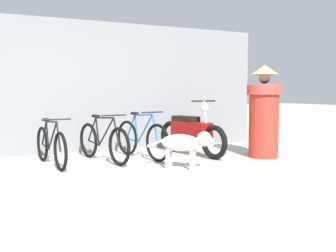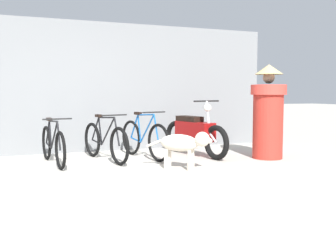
# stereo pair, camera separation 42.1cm
# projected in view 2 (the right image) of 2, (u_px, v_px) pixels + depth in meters

# --- Properties ---
(ground_plane) EXTENTS (60.00, 60.00, 0.00)m
(ground_plane) POSITION_uv_depth(u_px,v_px,m) (132.00, 182.00, 5.28)
(ground_plane) COLOR #B7B2A5
(shop_wall_back) EXTENTS (7.95, 0.20, 2.63)m
(shop_wall_back) POSITION_uv_depth(u_px,v_px,m) (89.00, 87.00, 7.99)
(shop_wall_back) COLOR slate
(shop_wall_back) RESTS_ON ground
(bicycle_0) EXTENTS (0.46, 1.66, 0.80)m
(bicycle_0) POSITION_uv_depth(u_px,v_px,m) (53.00, 145.00, 6.56)
(bicycle_0) COLOR black
(bicycle_0) RESTS_ON ground
(bicycle_1) EXTENTS (0.53, 1.70, 0.84)m
(bicycle_1) POSITION_uv_depth(u_px,v_px,m) (105.00, 142.00, 6.91)
(bicycle_1) COLOR black
(bicycle_1) RESTS_ON ground
(bicycle_2) EXTENTS (0.51, 1.61, 0.87)m
(bicycle_2) POSITION_uv_depth(u_px,v_px,m) (144.00, 139.00, 7.19)
(bicycle_2) COLOR black
(bicycle_2) RESTS_ON ground
(motorcycle) EXTENTS (0.61, 1.84, 1.06)m
(motorcycle) POSITION_uv_depth(u_px,v_px,m) (195.00, 133.00, 7.48)
(motorcycle) COLOR black
(motorcycle) RESTS_ON ground
(stray_dog) EXTENTS (0.85, 0.85, 0.60)m
(stray_dog) POSITION_uv_depth(u_px,v_px,m) (184.00, 143.00, 6.12)
(stray_dog) COLOR beige
(stray_dog) RESTS_ON ground
(person_in_robes) EXTENTS (0.87, 0.87, 1.71)m
(person_in_robes) POSITION_uv_depth(u_px,v_px,m) (268.00, 112.00, 7.14)
(person_in_robes) COLOR #B72D23
(person_in_robes) RESTS_ON ground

